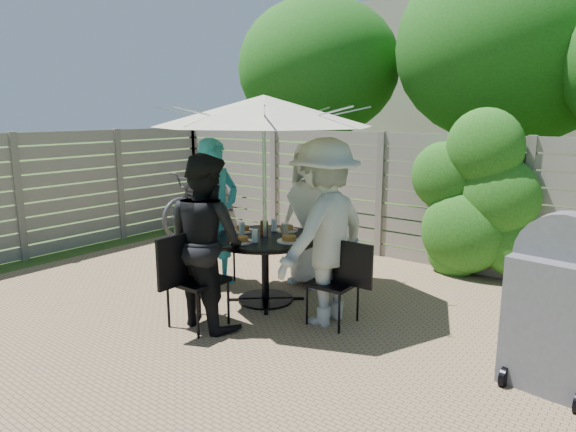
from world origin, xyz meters
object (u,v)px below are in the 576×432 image
Objects in this scene: umbrella at (264,111)px; person_back at (312,214)px; chair_front at (197,299)px; person_left at (216,214)px; bicycle at (209,201)px; glass_back at (274,225)px; glass_front at (255,236)px; bbq_grill at (559,310)px; plate_left at (243,229)px; plate_back at (287,229)px; plate_right at (289,239)px; plate_front at (241,240)px; chair_left at (210,261)px; patio_table at (265,256)px; chair_back at (318,262)px; chair_right at (334,300)px; glass_left at (242,228)px; syrup_jug at (264,228)px; coffee_cup at (285,229)px; person_front at (206,241)px; person_right at (324,233)px.

person_back is (0.06, 0.83, -1.24)m from umbrella.
person_left is at bearing 35.72° from chair_front.
bicycle is (-3.07, 2.06, -1.58)m from umbrella.
glass_back is at bearing 107.99° from umbrella.
glass_front is (0.91, -0.32, -0.07)m from person_left.
bbq_grill is at bearing -12.23° from person_back.
plate_left is 3.40m from bicycle.
plate_back is 0.51m from plate_right.
chair_front reaches higher than plate_front.
patio_table is at bearing -5.80° from chair_left.
chair_left is at bearing 176.09° from umbrella.
chair_back is 0.94× the size of chair_right.
glass_left is (-0.24, 0.27, 0.05)m from plate_front.
person_back is at bearing 75.57° from glass_back.
person_left is 0.91m from plate_front.
glass_front is (0.09, -0.27, 0.30)m from patio_table.
plate_right is 0.43m from syrup_jug.
syrup_jug is at bearing -8.73° from chair_right.
person_back reaches higher than plate_back.
chair_left is at bearing 176.15° from plate_left.
glass_front is at bearing -19.43° from chair_left.
glass_left is at bearing 152.99° from glass_front.
patio_table is at bearing -90.00° from person_left.
chair_right is 6.40× the size of glass_left.
glass_back reaches higher than chair_right.
bbq_grill is (2.97, -0.02, 0.10)m from patio_table.
person_back is at bearing 109.44° from plate_right.
person_back is at bearing -22.84° from bicycle.
person_back is 1.82× the size of chair_left.
coffee_cup is (0.18, 1.18, 0.53)m from chair_front.
chair_right is 1.16m from plate_front.
syrup_jug reaches higher than chair_right.
person_front reaches higher than patio_table.
patio_table is 0.44m from plate_back.
person_left is 7.01× the size of plate_front.
person_left is at bearing 175.99° from plate_left.
chair_front is (-0.07, -0.96, -0.23)m from patio_table.
person_right is at bearing -4.01° from patio_table.
plate_front is 1.62× the size of syrup_jug.
syrup_jug is 0.11× the size of bbq_grill.
plate_front is 0.63m from glass_back.
glass_front reaches higher than chair_right.
chair_left is at bearing 176.09° from patio_table.
person_front is at bearing -99.45° from coffee_cup.
chair_left is 3.95m from bbq_grill.
plate_front is 1.86× the size of glass_back.
person_back is 6.86× the size of plate_right.
chair_left is 0.63m from person_left.
glass_front is (0.09, -0.27, -1.29)m from umbrella.
plate_right is (0.43, 0.94, 0.49)m from chair_front.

